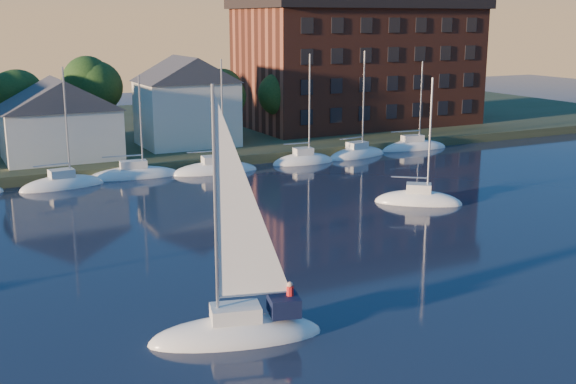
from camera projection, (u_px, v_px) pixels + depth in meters
shoreline_land at (87, 138)px, 91.44m from camera, size 160.00×50.00×2.00m
wooden_dock at (135, 172)px, 71.47m from camera, size 120.00×3.00×1.00m
clubhouse_centre at (60, 118)px, 71.98m from camera, size 11.55×8.40×8.08m
clubhouse_east at (186, 100)px, 79.64m from camera, size 10.50×8.40×9.80m
condo_block at (358, 57)px, 95.30m from camera, size 31.00×17.00×17.40m
tree_line at (123, 89)px, 80.22m from camera, size 93.40×5.40×8.90m
moored_fleet at (101, 180)px, 67.09m from camera, size 79.50×2.40×12.05m
hero_sailboat at (239, 327)px, 34.08m from camera, size 8.70×4.64×13.11m
drifting_sailboat_right at (418, 202)px, 59.18m from camera, size 7.12×6.22×11.35m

